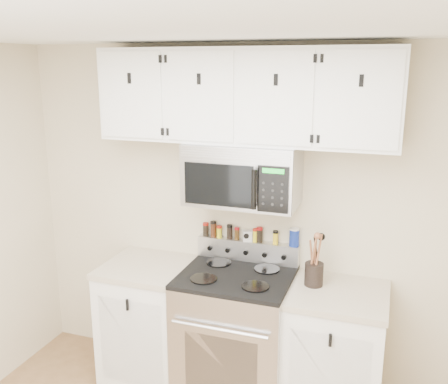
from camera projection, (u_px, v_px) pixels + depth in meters
name	position (u px, v px, depth m)	size (l,w,h in m)	color
back_wall	(250.00, 220.00, 3.64)	(3.50, 0.01, 2.50)	#BAAC8B
ceiling	(114.00, 22.00, 1.74)	(3.50, 3.50, 0.01)	white
range	(236.00, 335.00, 3.54)	(0.76, 0.65, 1.10)	#B7B7BA
base_cabinet_left	(150.00, 321.00, 3.79)	(0.64, 0.62, 0.92)	white
base_cabinet_right	(334.00, 354.00, 3.35)	(0.64, 0.62, 0.92)	white
microwave	(243.00, 174.00, 3.38)	(0.76, 0.44, 0.42)	#9E9EA3
upper_cabinets	(244.00, 96.00, 3.27)	(2.00, 0.35, 0.62)	white
utensil_crock	(314.00, 272.00, 3.31)	(0.12, 0.12, 0.36)	black
kitchen_timer	(247.00, 235.00, 3.64)	(0.07, 0.06, 0.08)	silver
salt_canister	(294.00, 237.00, 3.53)	(0.07, 0.07, 0.13)	navy
spice_jar_0	(206.00, 229.00, 3.74)	(0.04, 0.04, 0.10)	black
spice_jar_1	(213.00, 229.00, 3.72)	(0.04, 0.04, 0.12)	#42200F
spice_jar_2	(219.00, 231.00, 3.71)	(0.04, 0.04, 0.09)	gold
spice_jar_3	(230.00, 232.00, 3.68)	(0.04, 0.04, 0.10)	black
spice_jar_4	(237.00, 233.00, 3.67)	(0.04, 0.04, 0.09)	#3F290F
spice_jar_5	(255.00, 235.00, 3.62)	(0.04, 0.04, 0.10)	yellow
spice_jar_6	(259.00, 235.00, 3.61)	(0.05, 0.05, 0.11)	black
spice_jar_7	(275.00, 237.00, 3.57)	(0.04, 0.04, 0.10)	yellow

